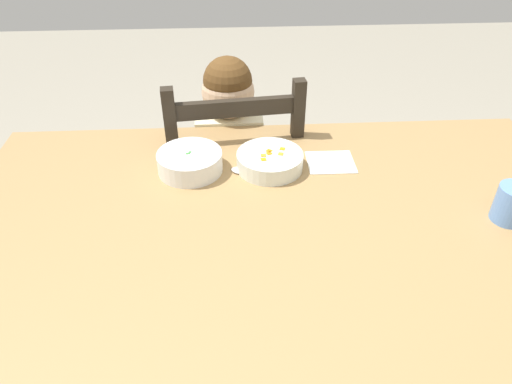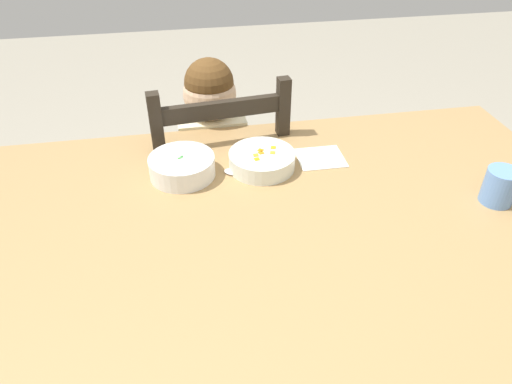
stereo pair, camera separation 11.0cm
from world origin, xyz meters
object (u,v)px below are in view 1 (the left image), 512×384
Objects in this scene: dining_table at (282,255)px; bowl_of_peas at (190,161)px; spoon at (245,173)px; dining_chair at (233,194)px; child_figure at (230,153)px; bowl_of_carrots at (270,160)px.

dining_table is 9.03× the size of bowl_of_peas.
bowl_of_peas reaches higher than spoon.
dining_chair is 0.18m from child_figure.
dining_chair is 0.98× the size of child_figure.
child_figure is at bearing 102.48° from dining_table.
child_figure reaches higher than dining_chair.
child_figure is 0.35m from bowl_of_peas.
dining_table is 0.26m from spoon.
bowl_of_peas is at bearing 132.00° from dining_table.
dining_table is 0.56m from child_figure.
bowl_of_carrots reaches higher than spoon.
bowl_of_carrots is at bearing 20.51° from spoon.
bowl_of_carrots is at bearing -69.48° from child_figure.
bowl_of_carrots is (0.22, -0.00, -0.01)m from bowl_of_peas.
bowl_of_carrots is 0.08m from spoon.
dining_chair is at bearing 69.01° from bowl_of_peas.
dining_chair reaches higher than spoon.
bowl_of_peas is 0.97× the size of bowl_of_carrots.
dining_chair is 5.15× the size of bowl_of_carrots.
spoon is at bearing -82.92° from child_figure.
bowl_of_carrots is (-0.01, 0.26, 0.11)m from dining_table.
spoon is at bearing -83.97° from dining_chair.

